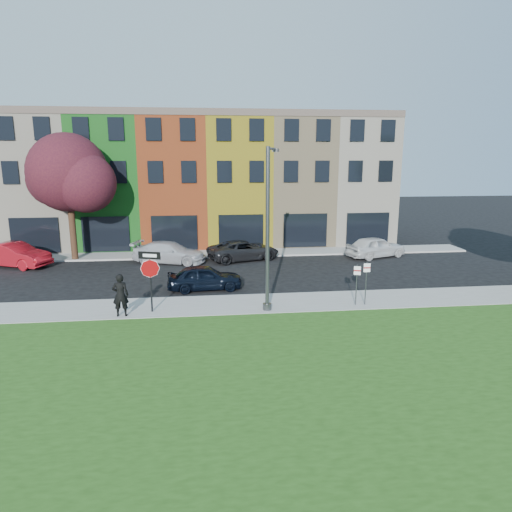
{
  "coord_description": "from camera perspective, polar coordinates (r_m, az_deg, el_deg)",
  "views": [
    {
      "loc": [
        -2.81,
        -18.09,
        7.17
      ],
      "look_at": [
        -0.25,
        4.0,
        2.26
      ],
      "focal_mm": 32.0,
      "sensor_mm": 36.0,
      "label": 1
    }
  ],
  "objects": [
    {
      "name": "sedan_near",
      "position": [
        24.96,
        -6.45,
        -2.68
      ],
      "size": [
        2.18,
        4.26,
        1.37
      ],
      "primitive_type": "imported",
      "rotation": [
        0.0,
        0.0,
        1.64
      ],
      "color": "black",
      "rests_on": "ground"
    },
    {
      "name": "sidewalk_far",
      "position": [
        33.85,
        -6.78,
        0.24
      ],
      "size": [
        40.0,
        2.4,
        0.12
      ],
      "primitive_type": "cube",
      "color": "gray",
      "rests_on": "ground"
    },
    {
      "name": "parked_car_white",
      "position": [
        33.82,
        14.72,
        1.12
      ],
      "size": [
        4.62,
        5.6,
        1.52
      ],
      "primitive_type": "imported",
      "rotation": [
        0.0,
        0.0,
        1.91
      ],
      "color": "silver",
      "rests_on": "ground"
    },
    {
      "name": "ground",
      "position": [
        19.66,
        2.09,
        -8.93
      ],
      "size": [
        120.0,
        120.0,
        0.0
      ],
      "primitive_type": "plane",
      "color": "black",
      "rests_on": "ground"
    },
    {
      "name": "man",
      "position": [
        21.23,
        -16.59,
        -4.69
      ],
      "size": [
        0.75,
        0.53,
        1.96
      ],
      "primitive_type": "imported",
      "rotation": [
        0.0,
        0.0,
        3.18
      ],
      "color": "black",
      "rests_on": "sidewalk_near"
    },
    {
      "name": "stop_sign",
      "position": [
        21.18,
        -13.11,
        -1.61
      ],
      "size": [
        1.01,
        0.35,
        2.83
      ],
      "rotation": [
        0.0,
        0.0,
        -0.31
      ],
      "color": "black",
      "rests_on": "sidewalk_near"
    },
    {
      "name": "parking_sign_a",
      "position": [
        22.43,
        13.62,
        -2.66
      ],
      "size": [
        0.32,
        0.09,
        2.13
      ],
      "rotation": [
        0.0,
        0.0,
        -0.05
      ],
      "color": "#434548",
      "rests_on": "sidewalk_near"
    },
    {
      "name": "tree_purple",
      "position": [
        33.56,
        -22.26,
        9.41
      ],
      "size": [
        6.31,
        5.52,
        8.57
      ],
      "color": "black",
      "rests_on": "sidewalk_far"
    },
    {
      "name": "parking_sign_b",
      "position": [
        22.29,
        12.48,
        -2.91
      ],
      "size": [
        0.31,
        0.15,
        1.99
      ],
      "rotation": [
        0.0,
        0.0,
        -0.36
      ],
      "color": "#434548",
      "rests_on": "sidewalk_near"
    },
    {
      "name": "parked_car_red",
      "position": [
        33.82,
        -28.0,
        0.13
      ],
      "size": [
        5.22,
        6.09,
        1.6
      ],
      "primitive_type": "imported",
      "rotation": [
        0.0,
        0.0,
        1.17
      ],
      "color": "maroon",
      "rests_on": "ground"
    },
    {
      "name": "rowhouse_block",
      "position": [
        39.34,
        -6.23,
        9.2
      ],
      "size": [
        30.0,
        10.12,
        10.0
      ],
      "color": "beige",
      "rests_on": "ground"
    },
    {
      "name": "street_lamp",
      "position": [
        20.77,
        1.56,
        3.33
      ],
      "size": [
        1.06,
        2.5,
        7.45
      ],
      "rotation": [
        0.0,
        0.0,
        -0.32
      ],
      "color": "#434548",
      "rests_on": "sidewalk_near"
    },
    {
      "name": "sidewalk_near",
      "position": [
        22.77,
        5.96,
        -5.8
      ],
      "size": [
        40.0,
        3.0,
        0.12
      ],
      "primitive_type": "cube",
      "color": "gray",
      "rests_on": "ground"
    },
    {
      "name": "parked_car_silver",
      "position": [
        31.57,
        -10.78,
        0.44
      ],
      "size": [
        4.71,
        6.06,
        1.44
      ],
      "primitive_type": "imported",
      "rotation": [
        0.0,
        0.0,
        1.28
      ],
      "color": "#B7B7BC",
      "rests_on": "ground"
    },
    {
      "name": "parked_car_dark",
      "position": [
        31.89,
        -1.56,
        0.74
      ],
      "size": [
        5.35,
        6.42,
        1.39
      ],
      "primitive_type": "imported",
      "rotation": [
        0.0,
        0.0,
        1.9
      ],
      "color": "black",
      "rests_on": "ground"
    }
  ]
}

